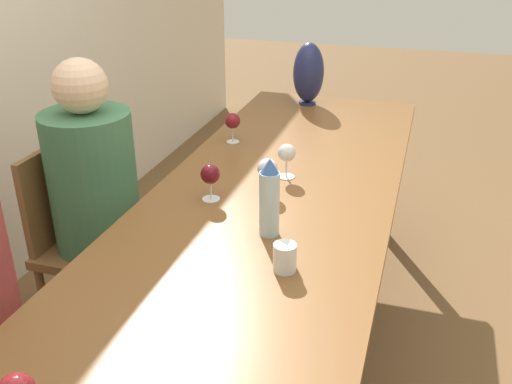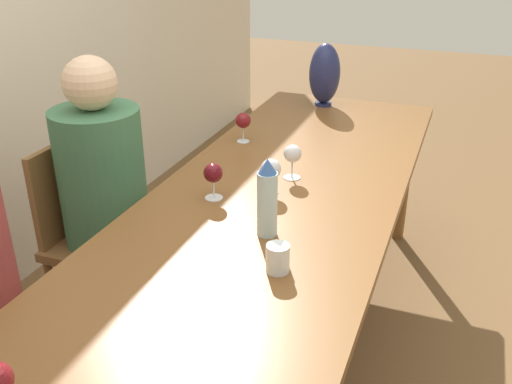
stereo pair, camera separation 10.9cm
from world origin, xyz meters
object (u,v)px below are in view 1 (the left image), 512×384
water_bottle (269,198)px  person_far (98,199)px  wine_glass_1 (233,122)px  chair_far (87,236)px  wine_glass_2 (210,175)px  vase (309,73)px  wine_glass_4 (287,154)px  wine_glass_5 (267,169)px  water_tumbler (285,257)px

water_bottle → person_far: (0.27, 0.81, -0.25)m
wine_glass_1 → chair_far: size_ratio=0.16×
wine_glass_1 → wine_glass_2: size_ratio=1.01×
wine_glass_1 → chair_far: 0.81m
person_far → vase: bearing=-27.4°
wine_glass_2 → wine_glass_4: wine_glass_4 is taller
wine_glass_2 → wine_glass_5: (0.12, -0.18, -0.00)m
vase → chair_far: vase is taller
wine_glass_2 → wine_glass_5: 0.21m
water_bottle → wine_glass_4: size_ratio=1.91×
wine_glass_2 → chair_far: size_ratio=0.16×
water_bottle → wine_glass_1: 0.86m
person_far → wine_glass_5: bearing=-87.6°
chair_far → wine_glass_2: bearing=-98.1°
water_bottle → wine_glass_2: water_bottle is taller
water_tumbler → wine_glass_5: 0.53m
water_bottle → chair_far: (0.27, 0.89, -0.43)m
water_bottle → person_far: size_ratio=0.21×
wine_glass_1 → person_far: bearing=140.0°
chair_far → vase: bearing=-30.3°
wine_glass_1 → wine_glass_2: wine_glass_1 is taller
water_tumbler → wine_glass_2: 0.53m
wine_glass_5 → person_far: 0.75m
vase → person_far: size_ratio=0.27×
water_tumbler → wine_glass_1: bearing=27.3°
water_bottle → vase: vase is taller
wine_glass_1 → chair_far: bearing=135.0°
water_bottle → wine_glass_5: bearing=17.3°
wine_glass_5 → wine_glass_1: bearing=32.7°
water_bottle → wine_glass_2: size_ratio=1.93×
wine_glass_2 → water_bottle: bearing=-123.5°
wine_glass_2 → person_far: 0.58m
water_bottle → person_far: person_far is taller
water_bottle → wine_glass_4: water_bottle is taller
water_bottle → person_far: bearing=71.7°
wine_glass_4 → wine_glass_5: size_ratio=1.03×
vase → person_far: (-1.18, 0.61, -0.29)m
wine_glass_1 → wine_glass_5: wine_glass_1 is taller
water_tumbler → chair_far: water_tumbler is taller
wine_glass_2 → chair_far: bearing=81.9°
wine_glass_5 → water_tumbler: bearing=-158.3°
chair_far → water_bottle: bearing=-106.8°
water_tumbler → person_far: size_ratio=0.07×
vase → wine_glass_1: (-0.69, 0.20, -0.07)m
wine_glass_4 → wine_glass_2: bearing=142.6°
water_tumbler → vase: 1.67m
water_tumbler → vase: size_ratio=0.25×
water_bottle → wine_glass_2: bearing=56.5°
wine_glass_2 → wine_glass_4: bearing=-37.4°
wine_glass_2 → water_tumbler: bearing=-134.8°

